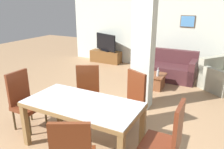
{
  "coord_description": "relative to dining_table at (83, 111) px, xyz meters",
  "views": [
    {
      "loc": [
        1.75,
        -2.41,
        2.19
      ],
      "look_at": [
        0.0,
        0.96,
        0.91
      ],
      "focal_mm": 35.0,
      "sensor_mm": 36.0,
      "label": 1
    }
  ],
  "objects": [
    {
      "name": "ground_plane",
      "position": [
        0.0,
        0.0,
        -0.61
      ],
      "size": [
        18.0,
        18.0,
        0.0
      ],
      "primitive_type": "plane",
      "color": "tan"
    },
    {
      "name": "back_wall",
      "position": [
        0.0,
        4.84,
        0.75
      ],
      "size": [
        7.2,
        0.09,
        2.7
      ],
      "color": "silver",
      "rests_on": "ground_plane"
    },
    {
      "name": "dining_chair_far_left",
      "position": [
        -0.44,
        0.79,
        -0.06
      ],
      "size": [
        0.62,
        0.62,
        1.04
      ],
      "rotation": [
        0.0,
        0.0,
        -2.64
      ],
      "color": "#662E15",
      "rests_on": "ground_plane"
    },
    {
      "name": "coffee_table",
      "position": [
        0.24,
        2.9,
        -0.41
      ],
      "size": [
        0.57,
        0.54,
        0.38
      ],
      "color": "brown",
      "rests_on": "ground_plane"
    },
    {
      "name": "bottle",
      "position": [
        0.37,
        2.78,
        -0.14
      ],
      "size": [
        0.07,
        0.07,
        0.22
      ],
      "color": "#B2B7BC",
      "rests_on": "coffee_table"
    },
    {
      "name": "dining_table",
      "position": [
        0.0,
        0.0,
        0.0
      ],
      "size": [
        1.75,
        0.88,
        0.76
      ],
      "color": "olive",
      "rests_on": "ground_plane"
    },
    {
      "name": "dining_chair_far_right",
      "position": [
        0.43,
        0.85,
        -0.06
      ],
      "size": [
        0.62,
        0.62,
        1.04
      ],
      "rotation": [
        0.0,
        0.0,
        2.67
      ],
      "color": "#622B15",
      "rests_on": "ground_plane"
    },
    {
      "name": "divider_pillar",
      "position": [
        0.31,
        1.75,
        0.74
      ],
      "size": [
        0.41,
        0.34,
        2.7
      ],
      "color": "silver",
      "rests_on": "ground_plane"
    },
    {
      "name": "armchair",
      "position": [
        1.8,
        3.63,
        -0.32
      ],
      "size": [
        1.22,
        1.23,
        0.8
      ],
      "rotation": [
        0.0,
        0.0,
        4.05
      ],
      "color": "#A7A691",
      "rests_on": "ground_plane"
    },
    {
      "name": "dining_chair_head_left",
      "position": [
        -1.25,
        0.0,
        -0.06
      ],
      "size": [
        0.46,
        0.46,
        1.04
      ],
      "rotation": [
        0.0,
        0.0,
        -1.57
      ],
      "color": "maroon",
      "rests_on": "ground_plane"
    },
    {
      "name": "tv_screen",
      "position": [
        -2.13,
        4.56,
        0.14
      ],
      "size": [
        0.99,
        0.46,
        0.63
      ],
      "rotation": [
        0.0,
        0.0,
        2.74
      ],
      "color": "black",
      "rests_on": "tv_stand"
    },
    {
      "name": "tv_stand",
      "position": [
        -2.13,
        4.56,
        -0.39
      ],
      "size": [
        1.17,
        0.4,
        0.44
      ],
      "color": "brown",
      "rests_on": "ground_plane"
    },
    {
      "name": "sofa",
      "position": [
        0.27,
        3.84,
        -0.32
      ],
      "size": [
        1.8,
        0.86,
        0.82
      ],
      "rotation": [
        0.0,
        0.0,
        3.14
      ],
      "color": "#4B2629",
      "rests_on": "ground_plane"
    },
    {
      "name": "dining_chair_head_right",
      "position": [
        1.29,
        0.0,
        -0.06
      ],
      "size": [
        0.46,
        0.46,
        1.04
      ],
      "rotation": [
        0.0,
        0.0,
        1.57
      ],
      "color": "maroon",
      "rests_on": "ground_plane"
    }
  ]
}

